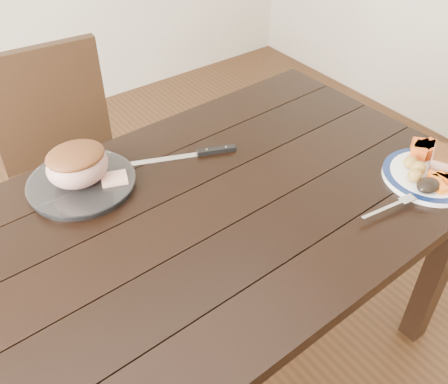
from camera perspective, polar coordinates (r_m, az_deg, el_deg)
ground at (r=1.90m, az=-2.45°, el=-19.55°), size 4.00×4.00×0.00m
dining_table at (r=1.37m, az=-3.20°, el=-5.43°), size 1.63×0.96×0.75m
chair_far at (r=1.96m, az=-17.43°, el=3.34°), size 0.46×0.47×0.93m
dinner_plate at (r=1.53m, az=22.31°, el=1.68°), size 0.26×0.26×0.02m
plate_rim at (r=1.53m, az=22.39°, el=1.93°), size 0.26×0.26×0.02m
serving_platter at (r=1.44m, az=-15.93°, el=0.87°), size 0.29×0.29×0.02m
pork_slice at (r=1.55m, az=23.95°, el=3.31°), size 0.12×0.11×0.04m
roasted_potatoes at (r=1.49m, az=20.99°, el=2.50°), size 0.08×0.09×0.04m
carrot_batons at (r=1.49m, az=23.96°, el=1.13°), size 0.08×0.11×0.02m
pumpkin_wedges at (r=1.58m, az=21.99°, el=4.55°), size 0.09×0.09×0.04m
dark_mushroom at (r=1.45m, az=22.30°, el=0.70°), size 0.07×0.05×0.03m
fork at (r=1.37m, az=18.69°, el=-1.51°), size 0.18×0.04×0.00m
roast_joint at (r=1.41m, az=-16.39°, el=2.88°), size 0.17×0.15×0.11m
cut_slice at (r=1.41m, az=-12.42°, el=1.43°), size 0.08×0.08×0.02m
carving_knife at (r=1.52m, az=-2.33°, el=4.54°), size 0.30×0.14×0.01m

